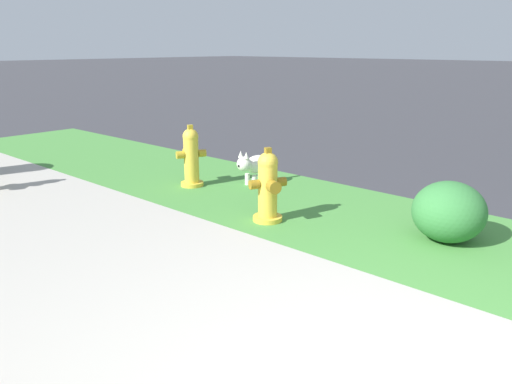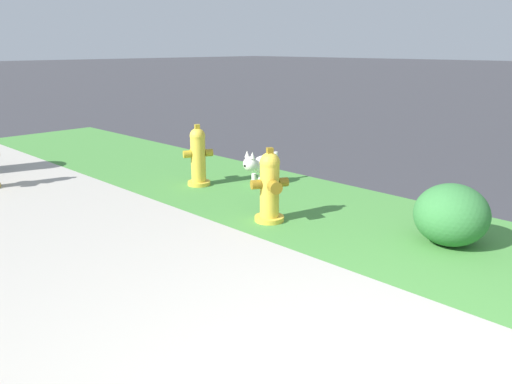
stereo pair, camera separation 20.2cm
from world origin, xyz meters
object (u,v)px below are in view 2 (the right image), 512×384
fire_hydrant_at_driveway (270,187)px  small_white_dog (261,165)px  fire_hydrant_by_grass_verge (198,156)px  shrub_bush_mid_verge (451,215)px

fire_hydrant_at_driveway → small_white_dog: (-0.97, 0.89, -0.10)m
fire_hydrant_by_grass_verge → small_white_dog: size_ratio=1.38×
shrub_bush_mid_verge → fire_hydrant_at_driveway: bearing=-156.3°
fire_hydrant_by_grass_verge → shrub_bush_mid_verge: 3.02m
fire_hydrant_by_grass_verge → small_white_dog: 0.77m
fire_hydrant_by_grass_verge → shrub_bush_mid_verge: fire_hydrant_by_grass_verge is taller
fire_hydrant_at_driveway → small_white_dog: 1.32m
fire_hydrant_at_driveway → fire_hydrant_by_grass_verge: bearing=-76.0°
fire_hydrant_at_driveway → shrub_bush_mid_verge: bearing=140.9°
fire_hydrant_at_driveway → small_white_dog: fire_hydrant_at_driveway is taller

